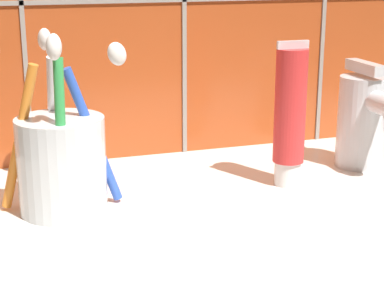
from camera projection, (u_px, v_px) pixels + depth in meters
sink_counter at (228, 221)px, 60.16cm from camera, size 72.24×39.96×2.00cm
toothbrush_cup at (61, 159)px, 58.75cm from camera, size 13.43×12.26×16.94cm
toothpaste_tube at (290, 115)px, 64.83cm from camera, size 3.36×3.20×14.94cm
sink_faucet at (363, 118)px, 71.01cm from camera, size 5.22×10.12×11.83cm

